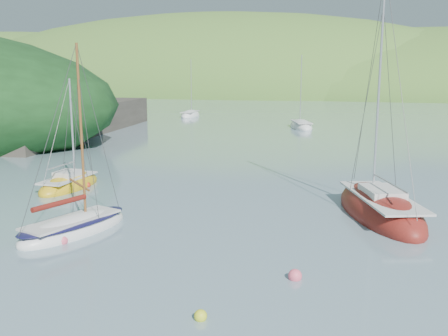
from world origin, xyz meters
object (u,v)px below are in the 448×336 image
(daysailer_white, at_px, (74,228))
(distant_sloop_c, at_px, (190,116))
(sloop_red, at_px, (380,211))
(distant_sloop_a, at_px, (301,127))
(sailboat_yellow, at_px, (69,185))

(daysailer_white, height_order, distant_sloop_c, distant_sloop_c)
(daysailer_white, height_order, sloop_red, sloop_red)
(distant_sloop_a, bearing_deg, sloop_red, -95.80)
(distant_sloop_a, height_order, distant_sloop_c, distant_sloop_a)
(distant_sloop_c, bearing_deg, sloop_red, -65.67)
(sloop_red, distance_m, distant_sloop_a, 41.43)
(sailboat_yellow, distance_m, distant_sloop_c, 52.79)
(daysailer_white, relative_size, distant_sloop_a, 0.88)
(daysailer_white, xyz_separation_m, sloop_red, (13.16, 7.46, 0.03))
(sailboat_yellow, bearing_deg, sloop_red, -3.61)
(sloop_red, bearing_deg, sailboat_yellow, 157.24)
(sloop_red, bearing_deg, distant_sloop_a, 83.57)
(daysailer_white, height_order, sailboat_yellow, daysailer_white)
(sloop_red, bearing_deg, daysailer_white, -172.93)
(sloop_red, relative_size, distant_sloop_a, 1.28)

